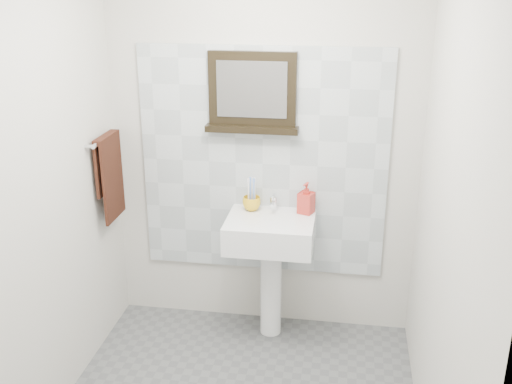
% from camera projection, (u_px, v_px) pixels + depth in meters
% --- Properties ---
extents(back_wall, '(2.00, 0.01, 2.50)m').
position_uv_depth(back_wall, '(263.00, 148.00, 3.85)').
color(back_wall, beige).
rests_on(back_wall, ground).
extents(front_wall, '(2.00, 0.01, 2.50)m').
position_uv_depth(front_wall, '(159.00, 346.00, 1.81)').
color(front_wall, beige).
rests_on(front_wall, ground).
extents(left_wall, '(0.01, 2.20, 2.50)m').
position_uv_depth(left_wall, '(33.00, 200.00, 2.98)').
color(left_wall, beige).
rests_on(left_wall, ground).
extents(right_wall, '(0.01, 2.20, 2.50)m').
position_uv_depth(right_wall, '(448.00, 224.00, 2.69)').
color(right_wall, beige).
rests_on(right_wall, ground).
extents(splashback, '(1.60, 0.02, 1.50)m').
position_uv_depth(splashback, '(263.00, 163.00, 3.88)').
color(splashback, '#B4BEC3').
rests_on(splashback, back_wall).
extents(pedestal_sink, '(0.55, 0.44, 0.96)m').
position_uv_depth(pedestal_sink, '(270.00, 245.00, 3.83)').
color(pedestal_sink, white).
rests_on(pedestal_sink, ground).
extents(toothbrush_cup, '(0.14, 0.14, 0.09)m').
position_uv_depth(toothbrush_cup, '(252.00, 203.00, 3.88)').
color(toothbrush_cup, gold).
rests_on(toothbrush_cup, pedestal_sink).
extents(toothbrushes, '(0.05, 0.04, 0.21)m').
position_uv_depth(toothbrushes, '(252.00, 192.00, 3.85)').
color(toothbrushes, white).
rests_on(toothbrushes, toothbrush_cup).
extents(soap_dispenser, '(0.12, 0.12, 0.20)m').
position_uv_depth(soap_dispenser, '(306.00, 198.00, 3.81)').
color(soap_dispenser, '#B11425').
rests_on(soap_dispenser, pedestal_sink).
extents(framed_mirror, '(0.59, 0.11, 0.50)m').
position_uv_depth(framed_mirror, '(252.00, 94.00, 3.70)').
color(framed_mirror, black).
rests_on(framed_mirror, back_wall).
extents(towel_bar, '(0.07, 0.40, 0.03)m').
position_uv_depth(towel_bar, '(106.00, 138.00, 3.71)').
color(towel_bar, silver).
rests_on(towel_bar, left_wall).
extents(hand_towel, '(0.06, 0.30, 0.55)m').
position_uv_depth(hand_towel, '(110.00, 171.00, 3.78)').
color(hand_towel, black).
rests_on(hand_towel, towel_bar).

